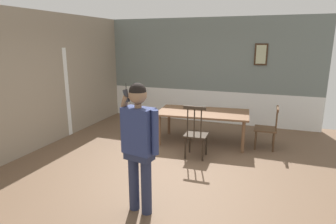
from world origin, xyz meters
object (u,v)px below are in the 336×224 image
Objects in this scene: chair_at_table_head at (196,133)px; chair_near_window at (145,118)px; chair_by_doorway at (267,128)px; dining_table at (203,115)px; person_figure at (139,140)px.

chair_near_window is at bearing 150.22° from chair_at_table_head.
chair_by_doorway is 0.85× the size of chair_at_table_head.
chair_at_table_head is (0.08, -0.90, -0.15)m from dining_table.
dining_table is at bearing 91.84° from chair_near_window.
chair_at_table_head reaches higher than chair_near_window.
chair_at_table_head is at bearing -85.03° from dining_table.
chair_near_window reaches higher than chair_by_doorway.
chair_near_window is at bearing -174.93° from dining_table.
person_figure reaches higher than chair_by_doorway.
chair_near_window is 2.77m from chair_by_doorway.
chair_by_doorway is 1.65m from chair_at_table_head.
chair_by_doorway reaches higher than dining_table.
chair_at_table_head is at bearing 127.33° from chair_by_doorway.
chair_by_doorway is (2.76, 0.24, -0.03)m from chair_near_window.
chair_by_doorway is (1.38, 0.12, -0.20)m from dining_table.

